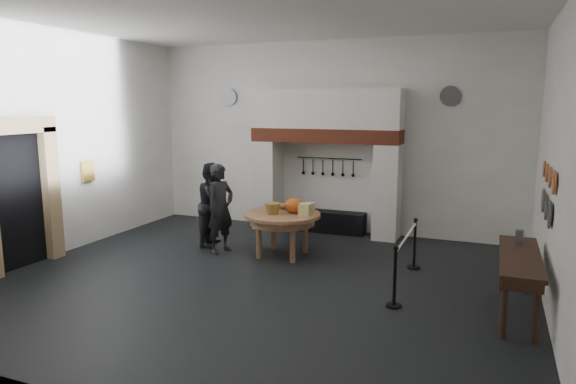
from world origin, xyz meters
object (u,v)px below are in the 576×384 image
at_px(work_table, 282,215).
at_px(barrier_post_far, 415,245).
at_px(side_table, 520,257).
at_px(visitor_near, 220,208).
at_px(visitor_far, 213,204).
at_px(barrier_post_near, 395,278).
at_px(iron_range, 326,221).

distance_m(work_table, barrier_post_far, 2.63).
bearing_deg(side_table, barrier_post_far, 136.92).
bearing_deg(visitor_near, barrier_post_far, -65.60).
distance_m(visitor_far, barrier_post_near, 4.73).
xyz_separation_m(side_table, barrier_post_far, (-1.71, 1.60, -0.42)).
height_order(visitor_far, barrier_post_near, visitor_far).
distance_m(visitor_far, barrier_post_far, 4.29).
height_order(work_table, visitor_near, visitor_near).
relative_size(visitor_far, barrier_post_near, 2.00).
distance_m(visitor_far, side_table, 6.19).
bearing_deg(side_table, iron_range, 138.47).
relative_size(iron_range, visitor_far, 1.05).
relative_size(iron_range, work_table, 1.25).
height_order(work_table, side_table, side_table).
bearing_deg(visitor_far, barrier_post_near, -126.16).
bearing_deg(barrier_post_near, barrier_post_far, 90.00).
bearing_deg(work_table, barrier_post_near, -35.23).
xyz_separation_m(iron_range, work_table, (-0.20, -2.20, 0.59)).
xyz_separation_m(visitor_far, barrier_post_far, (4.27, 0.01, -0.45)).
distance_m(work_table, side_table, 4.53).
bearing_deg(barrier_post_far, work_table, -176.26).
xyz_separation_m(visitor_near, visitor_far, (-0.40, 0.40, -0.02)).
distance_m(side_table, barrier_post_near, 1.80).
bearing_deg(visitor_far, iron_range, -53.78).
distance_m(visitor_near, visitor_far, 0.57).
xyz_separation_m(iron_range, side_table, (4.10, -3.63, 0.62)).
bearing_deg(side_table, work_table, 161.63).
distance_m(work_table, barrier_post_near, 3.20).
xyz_separation_m(visitor_far, barrier_post_near, (4.27, -1.99, -0.45)).
bearing_deg(barrier_post_far, barrier_post_near, -90.00).
bearing_deg(work_table, visitor_near, -169.25).
bearing_deg(barrier_post_near, side_table, 13.25).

